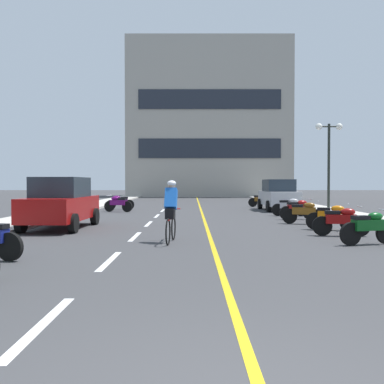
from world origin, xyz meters
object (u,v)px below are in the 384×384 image
(motorcycle_6, at_px, (306,212))
(motorcycle_3, at_px, (371,227))
(motorcycle_7, at_px, (300,209))
(parked_car_near, at_px, (63,203))
(street_lamp_mid, at_px, (331,146))
(parked_car_mid, at_px, (281,195))
(motorcycle_4, at_px, (344,221))
(motorcycle_9, at_px, (120,203))
(motorcycle_11, at_px, (263,200))
(cyclist_rider, at_px, (173,210))
(motorcycle_5, at_px, (334,216))
(motorcycle_8, at_px, (292,206))
(motorcycle_10, at_px, (122,202))

(motorcycle_6, bearing_deg, motorcycle_3, -87.74)
(motorcycle_7, bearing_deg, parked_car_near, -158.37)
(street_lamp_mid, relative_size, parked_car_mid, 1.12)
(parked_car_near, bearing_deg, street_lamp_mid, 33.90)
(motorcycle_4, height_order, motorcycle_7, same)
(motorcycle_4, xyz_separation_m, motorcycle_9, (-8.69, 10.85, 0.00))
(motorcycle_9, bearing_deg, street_lamp_mid, -2.88)
(motorcycle_7, height_order, motorcycle_9, same)
(parked_car_near, distance_m, motorcycle_6, 9.22)
(motorcycle_11, bearing_deg, cyclist_rider, -107.01)
(motorcycle_5, bearing_deg, motorcycle_11, 90.51)
(motorcycle_8, distance_m, motorcycle_9, 9.40)
(motorcycle_7, distance_m, motorcycle_9, 10.15)
(parked_car_mid, xyz_separation_m, motorcycle_7, (-0.40, -6.27, -0.44))
(motorcycle_11, bearing_deg, motorcycle_9, -150.73)
(parked_car_near, bearing_deg, motorcycle_4, -13.16)
(parked_car_mid, height_order, motorcycle_9, parked_car_mid)
(parked_car_mid, height_order, motorcycle_5, parked_car_mid)
(parked_car_mid, xyz_separation_m, motorcycle_4, (-0.54, -12.12, -0.44))
(parked_car_mid, xyz_separation_m, motorcycle_10, (-9.43, 0.56, -0.44))
(cyclist_rider, bearing_deg, street_lamp_mid, 55.37)
(motorcycle_7, relative_size, motorcycle_8, 1.00)
(motorcycle_8, bearing_deg, parked_car_near, -148.81)
(parked_car_near, distance_m, motorcycle_3, 10.11)
(parked_car_near, xyz_separation_m, cyclist_rider, (4.07, -3.49, -0.03))
(motorcycle_8, height_order, cyclist_rider, cyclist_rider)
(motorcycle_3, xyz_separation_m, motorcycle_6, (-0.22, 5.62, 0.00))
(motorcycle_9, bearing_deg, motorcycle_10, 96.37)
(motorcycle_4, bearing_deg, street_lamp_mid, 74.26)
(motorcycle_8, bearing_deg, parked_car_mid, 85.65)
(motorcycle_8, xyz_separation_m, cyclist_rider, (-5.34, -9.18, 0.41))
(street_lamp_mid, xyz_separation_m, motorcycle_5, (-2.66, -8.66, -3.15))
(motorcycle_3, bearing_deg, motorcycle_4, 92.92)
(parked_car_near, height_order, motorcycle_5, parked_car_near)
(street_lamp_mid, distance_m, motorcycle_11, 6.93)
(motorcycle_10, bearing_deg, motorcycle_11, 19.04)
(parked_car_near, height_order, motorcycle_7, parked_car_near)
(parked_car_near, relative_size, motorcycle_5, 2.57)
(motorcycle_10, xyz_separation_m, cyclist_rider, (3.77, -14.02, 0.41))
(motorcycle_3, bearing_deg, street_lamp_mid, 76.95)
(motorcycle_6, relative_size, motorcycle_7, 0.99)
(motorcycle_6, xyz_separation_m, motorcycle_8, (0.34, 4.04, 0.00))
(motorcycle_3, relative_size, motorcycle_11, 0.98)
(motorcycle_6, height_order, cyclist_rider, cyclist_rider)
(motorcycle_11, bearing_deg, motorcycle_4, -90.41)
(motorcycle_4, bearing_deg, parked_car_mid, 87.46)
(parked_car_near, bearing_deg, motorcycle_8, 31.19)
(parked_car_near, height_order, motorcycle_9, parked_car_near)
(motorcycle_4, distance_m, motorcycle_5, 1.63)
(parked_car_mid, xyz_separation_m, motorcycle_8, (-0.33, -4.27, -0.44))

